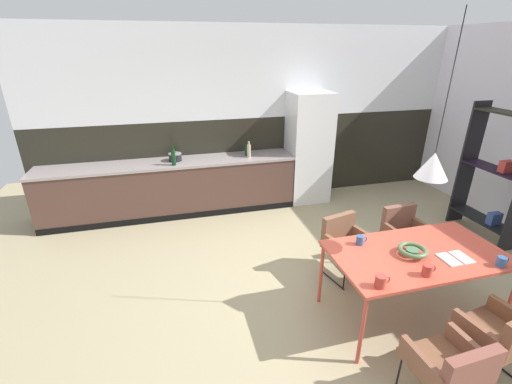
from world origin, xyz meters
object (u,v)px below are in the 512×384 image
at_px(pendant_lamp_over_table_near, 433,165).
at_px(armchair_far_side, 345,239).
at_px(armchair_by_stool, 404,229).
at_px(mug_white_ceramic, 502,262).
at_px(mug_tall_blue, 427,270).
at_px(refrigerator_column, 308,148).
at_px(open_book, 455,258).
at_px(bottle_spice_small, 249,151).
at_px(cooking_pot, 175,157).
at_px(armchair_corner_seat, 504,332).
at_px(bottle_vinegar_dark, 173,157).
at_px(bottle_oil_tall, 247,150).
at_px(mug_wide_latte, 381,281).
at_px(dining_table, 417,256).
at_px(armchair_facing_counter, 453,366).
at_px(open_shelf_unit, 495,175).
at_px(fruit_bowl, 413,251).
at_px(mug_dark_espresso, 360,240).

bearing_deg(pendant_lamp_over_table_near, armchair_far_side, 111.58).
relative_size(armchair_by_stool, mug_white_ceramic, 6.15).
distance_m(armchair_by_stool, mug_tall_blue, 1.40).
height_order(refrigerator_column, open_book, refrigerator_column).
relative_size(refrigerator_column, armchair_far_side, 2.56).
bearing_deg(bottle_spice_small, armchair_by_stool, -55.46).
distance_m(open_book, cooking_pot, 4.07).
xyz_separation_m(armchair_corner_seat, bottle_vinegar_dark, (-2.37, 3.71, 0.52)).
xyz_separation_m(bottle_oil_tall, pendant_lamp_over_table_near, (0.96, -3.06, 0.64)).
bearing_deg(mug_wide_latte, cooking_pot, 113.44).
height_order(armchair_by_stool, armchair_corner_seat, armchair_corner_seat).
relative_size(dining_table, cooking_pot, 8.17).
bearing_deg(armchair_corner_seat, mug_white_ceramic, 41.14).
bearing_deg(bottle_spice_small, armchair_facing_counter, -81.92).
height_order(armchair_far_side, pendant_lamp_over_table_near, pendant_lamp_over_table_near).
bearing_deg(cooking_pot, armchair_corner_seat, -59.25).
height_order(mug_tall_blue, bottle_spice_small, bottle_spice_small).
height_order(armchair_far_side, open_shelf_unit, open_shelf_unit).
height_order(armchair_far_side, bottle_oil_tall, bottle_oil_tall).
distance_m(mug_wide_latte, cooking_pot, 3.76).
height_order(armchair_far_side, mug_wide_latte, mug_wide_latte).
relative_size(cooking_pot, bottle_oil_tall, 0.85).
relative_size(armchair_far_side, armchair_by_stool, 0.98).
height_order(dining_table, mug_white_ceramic, mug_white_ceramic).
bearing_deg(mug_wide_latte, pendant_lamp_over_table_near, 31.90).
height_order(armchair_corner_seat, fruit_bowl, fruit_bowl).
bearing_deg(armchair_far_side, fruit_bowl, 90.91).
height_order(armchair_far_side, mug_dark_espresso, mug_dark_espresso).
bearing_deg(fruit_bowl, mug_white_ceramic, -28.24).
height_order(armchair_facing_counter, pendant_lamp_over_table_near, pendant_lamp_over_table_near).
bearing_deg(mug_wide_latte, refrigerator_column, 77.21).
relative_size(armchair_facing_counter, armchair_corner_seat, 0.93).
distance_m(armchair_facing_counter, bottle_vinegar_dark, 4.27).
height_order(armchair_corner_seat, cooking_pot, cooking_pot).
distance_m(armchair_far_side, mug_wide_latte, 1.28).
relative_size(armchair_far_side, bottle_vinegar_dark, 2.39).
bearing_deg(bottle_oil_tall, mug_white_ceramic, -66.16).
height_order(mug_tall_blue, cooking_pot, cooking_pot).
height_order(armchair_facing_counter, mug_dark_espresso, mug_dark_espresso).
bearing_deg(mug_dark_espresso, mug_tall_blue, -63.85).
bearing_deg(bottle_vinegar_dark, pendant_lamp_over_table_near, -52.44).
height_order(refrigerator_column, mug_dark_espresso, refrigerator_column).
bearing_deg(fruit_bowl, mug_dark_espresso, 141.90).
relative_size(armchair_facing_counter, bottle_spice_small, 2.70).
distance_m(dining_table, pendant_lamp_over_table_near, 0.92).
bearing_deg(bottle_spice_small, refrigerator_column, 3.97).
height_order(armchair_far_side, armchair_by_stool, armchair_by_stool).
xyz_separation_m(fruit_bowl, open_book, (0.35, -0.16, -0.04)).
relative_size(armchair_by_stool, pendant_lamp_over_table_near, 0.55).
height_order(open_book, mug_tall_blue, mug_tall_blue).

